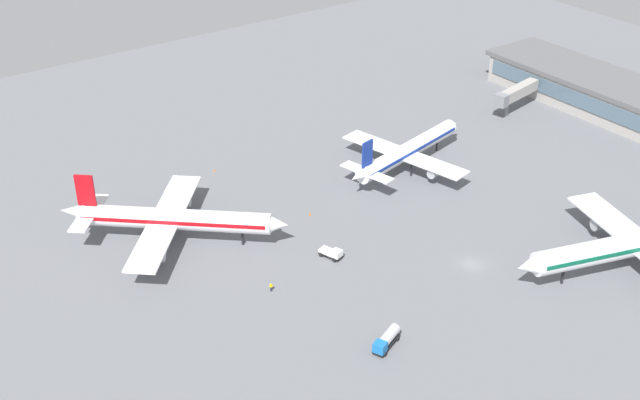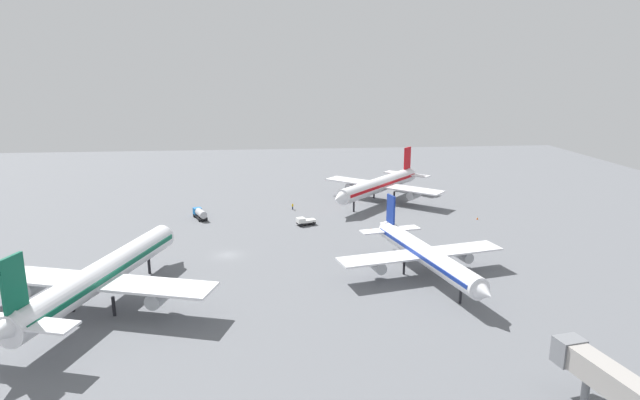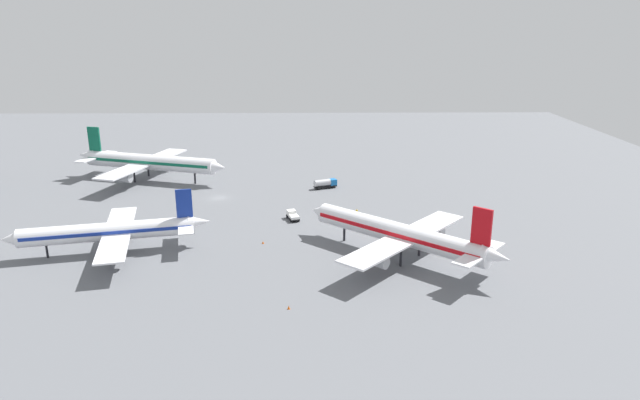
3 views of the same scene
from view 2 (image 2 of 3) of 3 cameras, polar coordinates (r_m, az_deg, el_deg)
ground at (r=111.64m, az=-9.64°, el=-5.69°), size 288.00×288.00×0.00m
airplane_at_gate at (r=152.58m, az=6.29°, el=1.61°), size 33.37×35.96×13.45m
airplane_taxiing at (r=99.41m, az=10.91°, el=-5.57°), size 31.57×38.80×11.91m
airplane_distant at (r=92.18m, az=-21.97°, el=-7.30°), size 38.10×46.47×14.49m
pushback_tractor at (r=130.04m, az=-1.58°, el=-2.23°), size 4.77×3.28×1.90m
fuel_truck at (r=138.50m, az=-12.45°, el=-1.38°), size 4.21×6.54×2.50m
ground_crew_worker at (r=144.33m, az=-2.89°, el=-0.67°), size 0.54×0.54×1.67m
jet_bridge at (r=66.65m, az=28.35°, el=-16.44°), size 5.74×16.77×6.74m
safety_cone_near_gate at (r=126.79m, az=5.37°, el=-3.03°), size 0.44×0.44×0.60m
safety_cone_mid_apron at (r=140.44m, az=16.14°, el=-1.85°), size 0.44×0.44×0.60m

